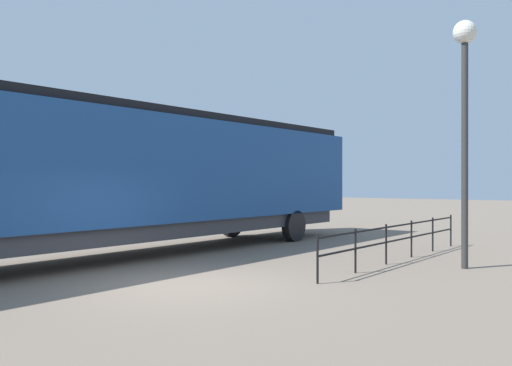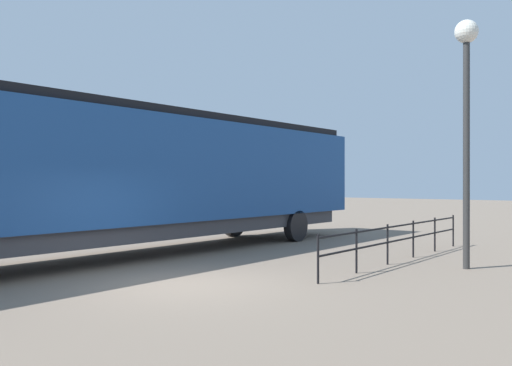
% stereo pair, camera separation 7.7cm
% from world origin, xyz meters
% --- Properties ---
extents(ground_plane, '(120.00, 120.00, 0.00)m').
position_xyz_m(ground_plane, '(0.00, 0.00, 0.00)').
color(ground_plane, '#756656').
extents(locomotive, '(3.19, 18.34, 4.17)m').
position_xyz_m(locomotive, '(-4.17, 3.06, 2.34)').
color(locomotive, navy).
rests_on(locomotive, ground_plane).
extents(lamp_post, '(0.56, 0.56, 6.04)m').
position_xyz_m(lamp_post, '(4.01, 5.75, 4.44)').
color(lamp_post, '#2D2D2D').
rests_on(lamp_post, ground_plane).
extents(platform_fence, '(0.05, 8.50, 1.03)m').
position_xyz_m(platform_fence, '(2.20, 6.06, 0.67)').
color(platform_fence, black).
rests_on(platform_fence, ground_plane).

